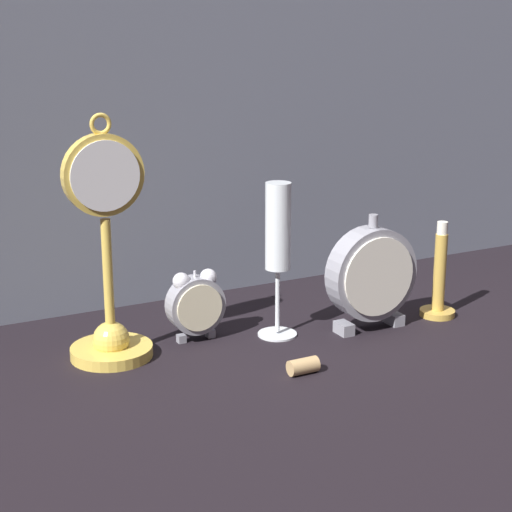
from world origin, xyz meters
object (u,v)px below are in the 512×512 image
alarm_clock_twin_bell (196,302)px  champagne_flute (278,240)px  pocket_watch_on_stand (108,276)px  brass_candlestick (439,284)px  mantel_clock_silver (372,275)px  wine_cork (306,365)px

alarm_clock_twin_bell → champagne_flute: 0.15m
pocket_watch_on_stand → brass_candlestick: 0.53m
alarm_clock_twin_bell → brass_candlestick: 0.40m
mantel_clock_silver → champagne_flute: size_ratio=0.77×
champagne_flute → wine_cork: size_ratio=5.62×
pocket_watch_on_stand → mantel_clock_silver: pocket_watch_on_stand is taller
mantel_clock_silver → brass_candlestick: mantel_clock_silver is taller
champagne_flute → wine_cork: (-0.03, -0.14, -0.14)m
pocket_watch_on_stand → brass_candlestick: bearing=-8.4°
brass_candlestick → wine_cork: (-0.31, -0.10, -0.04)m
pocket_watch_on_stand → alarm_clock_twin_bell: pocket_watch_on_stand is taller
alarm_clock_twin_bell → wine_cork: 0.21m
pocket_watch_on_stand → mantel_clock_silver: 0.40m
champagne_flute → pocket_watch_on_stand: bearing=172.4°
mantel_clock_silver → champagne_flute: (-0.14, 0.04, 0.06)m
pocket_watch_on_stand → wine_cork: 0.30m
mantel_clock_silver → wine_cork: (-0.17, -0.10, -0.08)m
mantel_clock_silver → wine_cork: bearing=-150.2°
wine_cork → brass_candlestick: bearing=18.1°
brass_candlestick → mantel_clock_silver: bearing=-179.8°
brass_candlestick → alarm_clock_twin_bell: bearing=168.1°
alarm_clock_twin_bell → pocket_watch_on_stand: bearing=-178.0°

